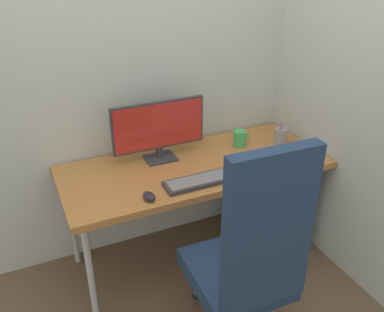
% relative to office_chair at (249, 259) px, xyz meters
% --- Properties ---
extents(ground_plane, '(8.00, 8.00, 0.00)m').
position_rel_office_chair_xyz_m(ground_plane, '(0.08, 0.78, -0.61)').
color(ground_plane, brown).
extents(wall_back, '(3.35, 0.04, 2.80)m').
position_rel_office_chair_xyz_m(wall_back, '(0.08, 1.16, 0.79)').
color(wall_back, '#B7C1BC').
rests_on(wall_back, ground_plane).
extents(wall_side_right, '(0.04, 2.40, 2.80)m').
position_rel_office_chair_xyz_m(wall_side_right, '(0.93, 0.54, 0.79)').
color(wall_side_right, '#B7C1BC').
rests_on(wall_side_right, ground_plane).
extents(desk, '(1.65, 0.69, 0.72)m').
position_rel_office_chair_xyz_m(desk, '(0.08, 0.78, 0.07)').
color(desk, '#B27038').
rests_on(desk, ground_plane).
extents(office_chair, '(0.62, 0.64, 1.25)m').
position_rel_office_chair_xyz_m(office_chair, '(0.00, 0.00, 0.00)').
color(office_chair, black).
rests_on(office_chair, ground_plane).
extents(filing_cabinet, '(0.40, 0.46, 0.58)m').
position_rel_office_chair_xyz_m(filing_cabinet, '(0.66, 0.78, -0.32)').
color(filing_cabinet, gray).
rests_on(filing_cabinet, ground_plane).
extents(monitor, '(0.59, 0.15, 0.38)m').
position_rel_office_chair_xyz_m(monitor, '(-0.09, 0.95, 0.33)').
color(monitor, '#333338').
rests_on(monitor, desk).
extents(keyboard, '(0.45, 0.14, 0.03)m').
position_rel_office_chair_xyz_m(keyboard, '(0.02, 0.56, 0.13)').
color(keyboard, '#333338').
rests_on(keyboard, desk).
extents(mouse, '(0.07, 0.10, 0.04)m').
position_rel_office_chair_xyz_m(mouse, '(-0.31, 0.52, 0.13)').
color(mouse, black).
rests_on(mouse, desk).
extents(pen_holder, '(0.09, 0.09, 0.17)m').
position_rel_office_chair_xyz_m(pen_holder, '(0.75, 0.83, 0.16)').
color(pen_holder, gray).
rests_on(pen_holder, desk).
extents(notebook, '(0.13, 0.22, 0.02)m').
position_rel_office_chair_xyz_m(notebook, '(0.72, 0.59, 0.12)').
color(notebook, '#334C8C').
rests_on(notebook, desk).
extents(coffee_mug, '(0.12, 0.08, 0.11)m').
position_rel_office_chair_xyz_m(coffee_mug, '(0.46, 0.89, 0.17)').
color(coffee_mug, '#3FAD59').
rests_on(coffee_mug, desk).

